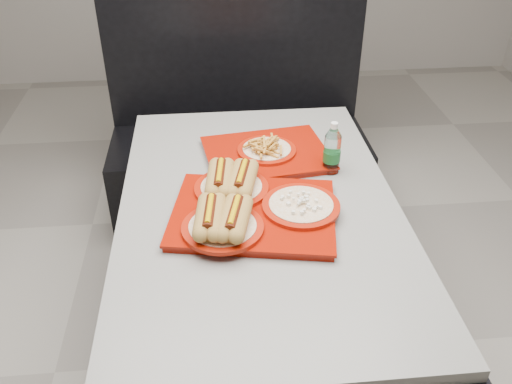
{
  "coord_description": "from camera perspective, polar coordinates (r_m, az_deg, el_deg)",
  "views": [
    {
      "loc": [
        -0.15,
        -1.43,
        1.76
      ],
      "look_at": [
        -0.02,
        -0.05,
        0.83
      ],
      "focal_mm": 38.0,
      "sensor_mm": 36.0,
      "label": 1
    }
  ],
  "objects": [
    {
      "name": "booth_bench",
      "position": [
        2.87,
        -1.89,
        5.56
      ],
      "size": [
        1.3,
        0.57,
        1.35
      ],
      "color": "black",
      "rests_on": "ground"
    },
    {
      "name": "diner_table",
      "position": [
        1.85,
        0.35,
        -5.43
      ],
      "size": [
        0.92,
        1.42,
        0.75
      ],
      "color": "black",
      "rests_on": "ground"
    },
    {
      "name": "tray_far",
      "position": [
        1.99,
        1.13,
        4.28
      ],
      "size": [
        0.49,
        0.4,
        0.09
      ],
      "rotation": [
        0.0,
        0.0,
        0.14
      ],
      "color": "#871003",
      "rests_on": "diner_table"
    },
    {
      "name": "ground",
      "position": [
        2.27,
        0.3,
        -16.94
      ],
      "size": [
        6.0,
        6.0,
        0.0
      ],
      "primitive_type": "plane",
      "color": "gray",
      "rests_on": "ground"
    },
    {
      "name": "tray_near",
      "position": [
        1.67,
        -0.99,
        -1.5
      ],
      "size": [
        0.56,
        0.48,
        0.11
      ],
      "rotation": [
        0.0,
        0.0,
        -0.18
      ],
      "color": "#871003",
      "rests_on": "diner_table"
    },
    {
      "name": "water_bottle",
      "position": [
        1.9,
        8.02,
        4.3
      ],
      "size": [
        0.06,
        0.06,
        0.19
      ],
      "rotation": [
        0.0,
        0.0,
        0.27
      ],
      "color": "silver",
      "rests_on": "diner_table"
    }
  ]
}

